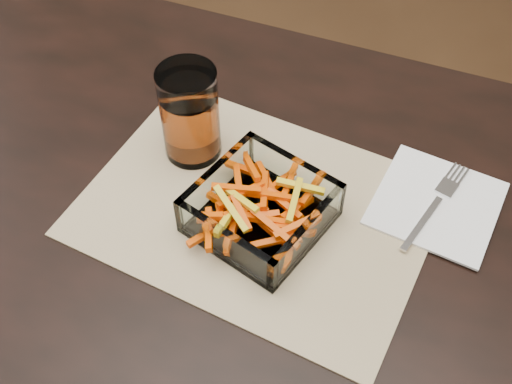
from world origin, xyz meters
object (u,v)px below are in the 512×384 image
(tumbler, at_px, (190,117))
(fork, at_px, (436,203))
(dining_table, at_px, (245,285))
(glass_bowl, at_px, (261,210))

(tumbler, distance_m, fork, 0.35)
(dining_table, height_order, tumbler, tumbler)
(fork, bearing_deg, glass_bowl, -136.97)
(dining_table, bearing_deg, glass_bowl, 85.25)
(glass_bowl, distance_m, fork, 0.24)
(dining_table, distance_m, glass_bowl, 0.12)
(dining_table, height_order, fork, fork)
(dining_table, xyz_separation_m, glass_bowl, (0.00, 0.05, 0.12))
(fork, bearing_deg, tumbler, -160.96)
(dining_table, height_order, glass_bowl, glass_bowl)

